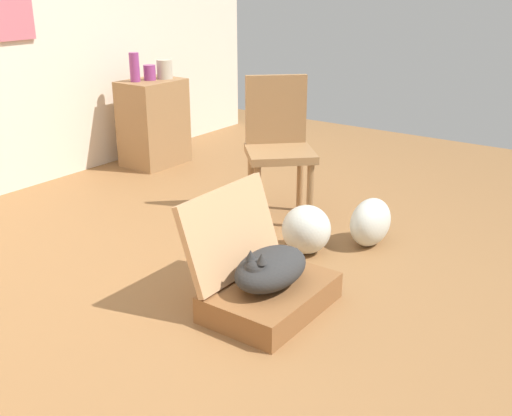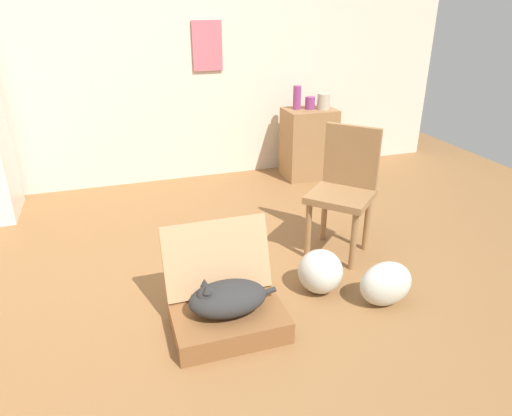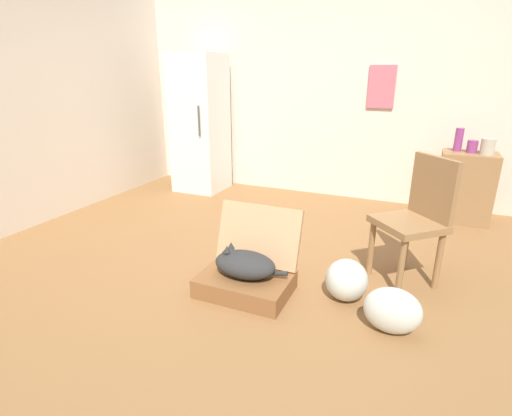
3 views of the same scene
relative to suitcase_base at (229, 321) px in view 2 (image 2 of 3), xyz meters
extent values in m
plane|color=olive|center=(-0.10, 0.36, -0.07)|extent=(7.68, 7.68, 0.00)
cube|color=beige|center=(-0.10, 2.62, 1.23)|extent=(6.40, 0.12, 2.60)
cube|color=#BD616F|center=(0.50, 2.54, 1.26)|extent=(0.29, 0.02, 0.46)
cube|color=brown|center=(0.00, 0.00, 0.00)|extent=(0.63, 0.44, 0.13)
cube|color=tan|center=(0.00, 0.24, 0.28)|extent=(0.63, 0.17, 0.43)
ellipsoid|color=#2D2D2D|center=(0.00, 0.00, 0.15)|extent=(0.44, 0.28, 0.17)
sphere|color=#2D2D2D|center=(-0.12, 0.00, 0.19)|extent=(0.11, 0.11, 0.11)
cone|color=#2D2D2D|center=(-0.12, -0.03, 0.26)|extent=(0.05, 0.05, 0.05)
cone|color=#2D2D2D|center=(-0.12, 0.03, 0.26)|extent=(0.05, 0.05, 0.05)
cylinder|color=#2D2D2D|center=(0.20, 0.04, 0.11)|extent=(0.20, 0.03, 0.07)
ellipsoid|color=silver|center=(0.66, 0.20, 0.08)|extent=(0.29, 0.29, 0.29)
ellipsoid|color=silver|center=(0.98, -0.05, 0.08)|extent=(0.34, 0.21, 0.29)
cube|color=olive|center=(1.46, 2.21, 0.29)|extent=(0.51, 0.38, 0.72)
cylinder|color=#8C387A|center=(1.33, 2.26, 0.77)|extent=(0.08, 0.08, 0.23)
cylinder|color=#B7AD99|center=(1.59, 2.17, 0.73)|extent=(0.13, 0.13, 0.16)
cylinder|color=#8C387A|center=(1.46, 2.22, 0.71)|extent=(0.10, 0.10, 0.12)
cylinder|color=olive|center=(0.76, 0.62, 0.15)|extent=(0.04, 0.04, 0.43)
cylinder|color=olive|center=(0.99, 0.38, 0.15)|extent=(0.04, 0.04, 0.43)
cylinder|color=olive|center=(1.00, 0.84, 0.15)|extent=(0.04, 0.04, 0.43)
cylinder|color=olive|center=(1.23, 0.60, 0.15)|extent=(0.04, 0.04, 0.43)
cube|color=olive|center=(0.99, 0.61, 0.39)|extent=(0.58, 0.58, 0.05)
cube|color=olive|center=(1.13, 0.73, 0.64)|extent=(0.30, 0.32, 0.45)
camera|label=1|loc=(-2.14, -1.45, 1.44)|focal=42.56mm
camera|label=2|loc=(-0.51, -2.07, 1.66)|focal=32.45mm
camera|label=3|loc=(1.04, -2.18, 1.40)|focal=27.33mm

